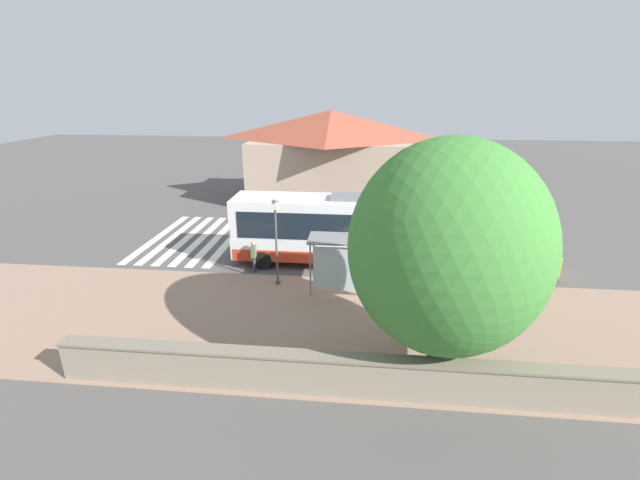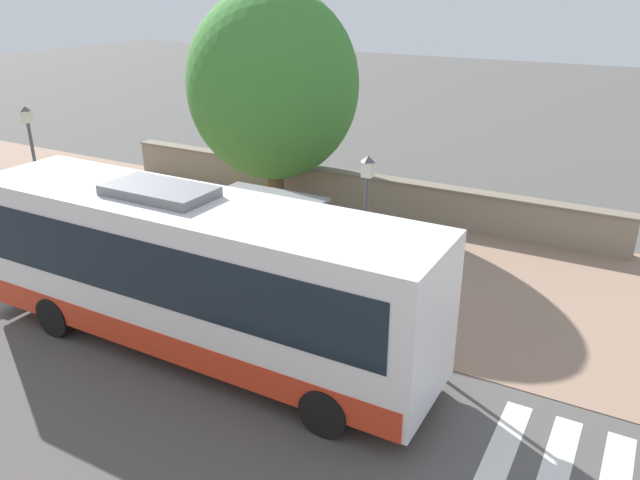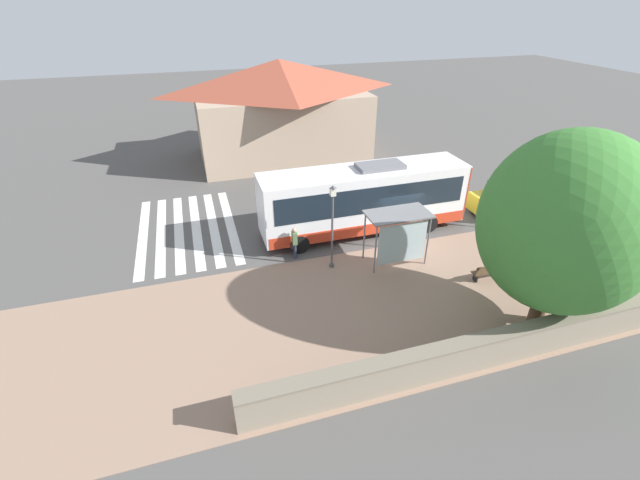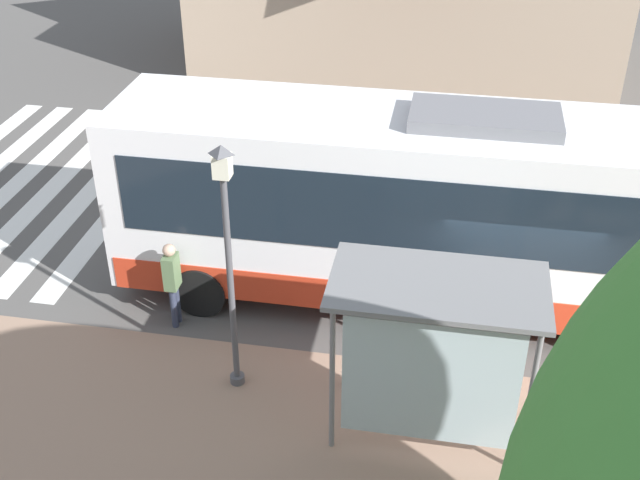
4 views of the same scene
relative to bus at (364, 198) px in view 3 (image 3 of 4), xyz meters
The scene contains 13 objects.
ground_plane 3.21m from the bus, 141.22° to the right, with size 120.00×120.00×0.00m, color #514F4C.
sidewalk_plaza 6.95m from the bus, 166.25° to the right, with size 9.00×44.00×0.02m.
crosswalk_stripes 10.05m from the bus, 72.09° to the left, with size 9.00×5.25×0.01m.
stone_wall 10.72m from the bus, behind, with size 0.60×20.00×1.39m.
background_building 13.69m from the bus, ahead, with size 8.43×13.18×7.33m.
bus is the anchor object (origin of this frame).
bus_shelter 3.54m from the bus, behind, with size 1.65×3.02×2.67m.
pedestrian 4.67m from the bus, 110.41° to the left, with size 0.34×0.22×1.69m.
bench 7.37m from the bus, 147.46° to the right, with size 0.40×1.72×0.88m.
street_lamp_near 8.82m from the bus, 107.02° to the right, with size 0.28×0.28×4.47m.
street_lamp_far 4.09m from the bus, 136.55° to the left, with size 0.28×0.28×4.30m.
shade_tree 10.27m from the bus, 157.39° to the right, with size 6.08×6.08×7.91m.
parked_car_behind_bus 9.05m from the bus, 93.16° to the right, with size 1.92×4.10×1.94m.
Camera 3 is at (-17.35, 10.02, 11.74)m, focal length 24.00 mm.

